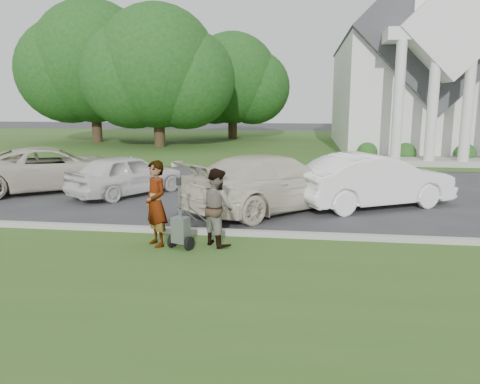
% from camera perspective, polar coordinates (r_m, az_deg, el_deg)
% --- Properties ---
extents(ground, '(120.00, 120.00, 0.00)m').
position_cam_1_polar(ground, '(10.74, -3.94, -6.08)').
color(ground, '#333335').
rests_on(ground, ground).
extents(grass_strip, '(80.00, 7.00, 0.01)m').
position_cam_1_polar(grass_strip, '(8.00, -8.38, -12.25)').
color(grass_strip, '#37591E').
rests_on(grass_strip, ground).
extents(church_lawn, '(80.00, 30.00, 0.01)m').
position_cam_1_polar(church_lawn, '(37.25, 4.52, 6.10)').
color(church_lawn, '#37591E').
rests_on(church_lawn, ground).
extents(curb, '(80.00, 0.18, 0.15)m').
position_cam_1_polar(curb, '(11.24, -3.38, -4.90)').
color(curb, '#9E9E93').
rests_on(curb, ground).
extents(church, '(9.19, 19.00, 24.10)m').
position_cam_1_polar(church, '(33.99, 20.15, 15.04)').
color(church, white).
rests_on(church, ground).
extents(tree_left, '(10.63, 8.40, 9.71)m').
position_cam_1_polar(tree_left, '(33.66, -10.05, 14.15)').
color(tree_left, '#332316').
rests_on(tree_left, ground).
extents(tree_far, '(11.64, 9.20, 10.73)m').
position_cam_1_polar(tree_far, '(38.66, -17.45, 14.26)').
color(tree_far, '#332316').
rests_on(tree_far, ground).
extents(tree_back, '(9.61, 7.60, 8.89)m').
position_cam_1_polar(tree_back, '(40.54, -0.94, 13.20)').
color(tree_back, '#332316').
rests_on(tree_back, ground).
extents(striping_cart, '(0.74, 1.10, 0.95)m').
position_cam_1_polar(striping_cart, '(10.19, -7.20, -4.70)').
color(striping_cart, black).
rests_on(striping_cart, ground).
extents(person_left, '(0.80, 0.81, 1.89)m').
position_cam_1_polar(person_left, '(10.35, -10.21, -1.49)').
color(person_left, '#999999').
rests_on(person_left, ground).
extents(person_right, '(1.05, 1.04, 1.71)m').
position_cam_1_polar(person_right, '(10.29, -2.85, -1.90)').
color(person_right, '#999999').
rests_on(person_right, ground).
extents(parking_meter_near, '(0.11, 0.10, 1.46)m').
position_cam_1_polar(parking_meter_near, '(10.87, -7.43, -0.92)').
color(parking_meter_near, gray).
rests_on(parking_meter_near, ground).
extents(car_a, '(6.07, 5.29, 1.55)m').
position_cam_1_polar(car_a, '(18.15, -21.87, 2.68)').
color(car_a, beige).
rests_on(car_a, ground).
extents(car_b, '(3.59, 4.37, 1.40)m').
position_cam_1_polar(car_b, '(16.38, -13.62, 2.08)').
color(car_b, white).
rests_on(car_b, ground).
extents(car_c, '(5.55, 5.71, 1.64)m').
position_cam_1_polar(car_c, '(13.70, 3.95, 1.19)').
color(car_c, beige).
rests_on(car_c, ground).
extents(car_d, '(5.14, 3.81, 1.62)m').
position_cam_1_polar(car_d, '(14.65, 15.97, 1.37)').
color(car_d, white).
rests_on(car_d, ground).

